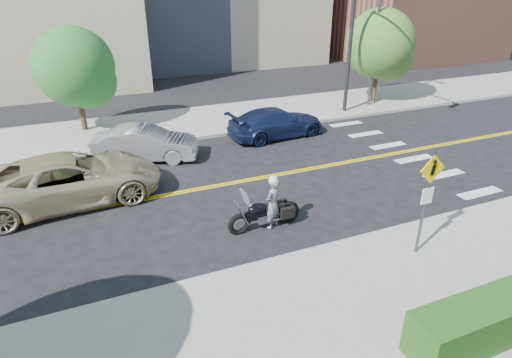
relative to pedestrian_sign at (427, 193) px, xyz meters
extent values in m
plane|color=black|center=(-4.20, 6.31, -1.96)|extent=(120.00, 120.00, 0.00)
cube|color=#9E9B91|center=(-4.20, -1.19, -1.89)|extent=(60.00, 5.00, 0.15)
cube|color=#9E9B91|center=(-4.20, 13.81, -1.89)|extent=(60.00, 5.00, 0.15)
cylinder|color=#4C4C51|center=(7.80, 12.81, 2.19)|extent=(0.16, 0.16, 8.00)
cylinder|color=black|center=(5.80, 12.31, 1.69)|extent=(0.20, 0.20, 7.00)
cylinder|color=#4C4C51|center=(0.00, 0.01, -0.31)|extent=(0.08, 0.08, 3.00)
cube|color=#F9D800|center=(0.00, -0.02, 0.69)|extent=(0.78, 0.03, 0.78)
cube|color=white|center=(0.00, -0.02, -0.06)|extent=(0.35, 0.03, 0.45)
imported|color=silver|center=(-3.00, 2.94, -1.14)|extent=(0.71, 0.65, 1.64)
sphere|color=white|center=(-3.00, 2.94, -0.37)|extent=(0.29, 0.29, 0.29)
imported|color=#C9B893|center=(-8.58, 7.11, -1.13)|extent=(6.21, 3.28, 1.66)
imported|color=#B7B9C0|center=(-5.63, 9.88, -1.25)|extent=(4.54, 2.94, 1.41)
imported|color=navy|center=(0.62, 10.32, -1.27)|extent=(4.92, 2.39, 1.38)
cylinder|color=#382619|center=(-7.82, 14.55, 0.08)|extent=(0.27, 0.27, 4.09)
sphere|color=#216A23|center=(-7.82, 14.55, 1.23)|extent=(3.68, 3.68, 3.68)
cylinder|color=#382619|center=(8.54, 13.37, 0.28)|extent=(0.27, 0.27, 4.48)
sphere|color=#3D6D22|center=(8.54, 13.37, 1.53)|extent=(3.95, 3.95, 3.95)
camera|label=1|loc=(-7.85, -7.27, 5.07)|focal=30.00mm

